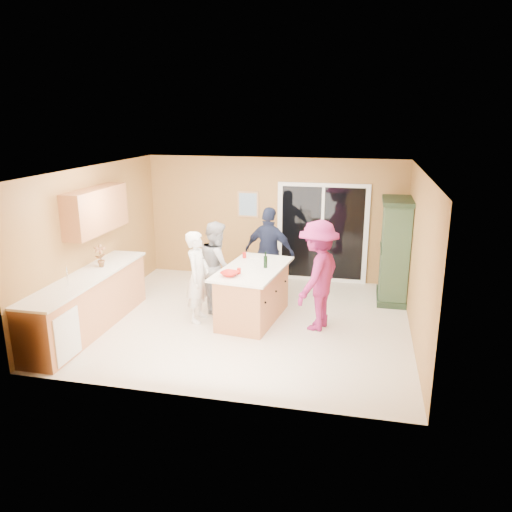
% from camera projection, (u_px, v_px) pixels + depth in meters
% --- Properties ---
extents(floor, '(5.50, 5.50, 0.00)m').
position_uv_depth(floor, '(246.00, 321.00, 8.65)').
color(floor, beige).
rests_on(floor, ground).
extents(ceiling, '(5.50, 5.00, 0.10)m').
position_uv_depth(ceiling, '(245.00, 170.00, 7.94)').
color(ceiling, white).
rests_on(ceiling, wall_back).
extents(wall_back, '(5.50, 0.10, 2.60)m').
position_uv_depth(wall_back, '(273.00, 219.00, 10.64)').
color(wall_back, tan).
rests_on(wall_back, ground).
extents(wall_front, '(5.50, 0.10, 2.60)m').
position_uv_depth(wall_front, '(197.00, 301.00, 5.94)').
color(wall_front, tan).
rests_on(wall_front, ground).
extents(wall_left, '(0.10, 5.00, 2.60)m').
position_uv_depth(wall_left, '(96.00, 240.00, 8.86)').
color(wall_left, tan).
rests_on(wall_left, ground).
extents(wall_right, '(0.10, 5.00, 2.60)m').
position_uv_depth(wall_right, '(418.00, 258.00, 7.72)').
color(wall_right, tan).
rests_on(wall_right, ground).
extents(left_cabinet_run, '(0.65, 3.05, 1.24)m').
position_uv_depth(left_cabinet_run, '(84.00, 306.00, 8.04)').
color(left_cabinet_run, '#C77C4D').
rests_on(left_cabinet_run, floor).
extents(upper_cabinets, '(0.35, 1.60, 0.75)m').
position_uv_depth(upper_cabinets, '(96.00, 210.00, 8.48)').
color(upper_cabinets, '#C77C4D').
rests_on(upper_cabinets, wall_left).
extents(sliding_door, '(1.90, 0.07, 2.10)m').
position_uv_depth(sliding_door, '(322.00, 233.00, 10.46)').
color(sliding_door, white).
rests_on(sliding_door, floor).
extents(framed_picture, '(0.46, 0.04, 0.56)m').
position_uv_depth(framed_picture, '(248.00, 204.00, 10.65)').
color(framed_picture, tan).
rests_on(framed_picture, wall_back).
extents(kitchen_island, '(1.18, 1.89, 0.93)m').
position_uv_depth(kitchen_island, '(253.00, 295.00, 8.62)').
color(kitchen_island, '#C77C4D').
rests_on(kitchen_island, floor).
extents(green_hutch, '(0.56, 1.07, 1.96)m').
position_uv_depth(green_hutch, '(394.00, 252.00, 9.38)').
color(green_hutch, '#1D301F').
rests_on(green_hutch, floor).
extents(woman_white, '(0.40, 0.59, 1.58)m').
position_uv_depth(woman_white, '(198.00, 277.00, 8.47)').
color(woman_white, silver).
rests_on(woman_white, floor).
extents(woman_grey, '(0.87, 0.96, 1.62)m').
position_uv_depth(woman_grey, '(217.00, 266.00, 9.01)').
color(woman_grey, '#99999C').
rests_on(woman_grey, floor).
extents(woman_navy, '(1.11, 0.69, 1.77)m').
position_uv_depth(woman_navy, '(269.00, 253.00, 9.60)').
color(woman_navy, '#1B1D3B').
rests_on(woman_navy, floor).
extents(woman_magenta, '(1.01, 1.33, 1.83)m').
position_uv_depth(woman_magenta, '(318.00, 276.00, 8.13)').
color(woman_magenta, '#932063').
rests_on(woman_magenta, floor).
extents(serving_bowl, '(0.35, 0.35, 0.07)m').
position_uv_depth(serving_bowl, '(230.00, 274.00, 8.04)').
color(serving_bowl, red).
rests_on(serving_bowl, kitchen_island).
extents(tulip_vase, '(0.25, 0.21, 0.40)m').
position_uv_depth(tulip_vase, '(100.00, 256.00, 8.46)').
color(tulip_vase, '#A71025').
rests_on(tulip_vase, left_cabinet_run).
extents(tumbler_near, '(0.09, 0.09, 0.10)m').
position_uv_depth(tumbler_near, '(244.00, 255.00, 9.05)').
color(tumbler_near, red).
rests_on(tumbler_near, kitchen_island).
extents(tumbler_far, '(0.08, 0.08, 0.09)m').
position_uv_depth(tumbler_far, '(239.00, 271.00, 8.15)').
color(tumbler_far, red).
rests_on(tumbler_far, kitchen_island).
extents(wine_bottle, '(0.06, 0.06, 0.28)m').
position_uv_depth(wine_bottle, '(265.00, 262.00, 8.45)').
color(wine_bottle, black).
rests_on(wine_bottle, kitchen_island).
extents(white_plate, '(0.25, 0.25, 0.01)m').
position_uv_depth(white_plate, '(255.00, 257.00, 9.09)').
color(white_plate, white).
rests_on(white_plate, kitchen_island).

